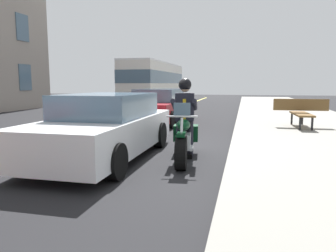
# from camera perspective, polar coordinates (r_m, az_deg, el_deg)

# --- Properties ---
(ground_plane) EXTENTS (80.00, 80.00, 0.00)m
(ground_plane) POSITION_cam_1_polar(r_m,az_deg,el_deg) (7.85, -3.98, -4.41)
(ground_plane) COLOR black
(lane_center_stripe) EXTENTS (60.00, 0.16, 0.01)m
(lane_center_stripe) POSITION_cam_1_polar(r_m,az_deg,el_deg) (8.65, -16.76, -3.57)
(lane_center_stripe) COLOR #E5DB4C
(lane_center_stripe) RESTS_ON ground_plane
(motorcycle_main) EXTENTS (2.22, 0.76, 1.26)m
(motorcycle_main) POSITION_cam_1_polar(r_m,az_deg,el_deg) (6.88, 2.89, -2.28)
(motorcycle_main) COLOR black
(motorcycle_main) RESTS_ON ground_plane
(rider_main) EXTENTS (0.67, 0.60, 1.74)m
(rider_main) POSITION_cam_1_polar(r_m,az_deg,el_deg) (6.99, 3.00, 2.71)
(rider_main) COLOR black
(rider_main) RESTS_ON ground_plane
(bus_far) EXTENTS (11.05, 2.70, 3.30)m
(bus_far) POSITION_cam_1_polar(r_m,az_deg,el_deg) (27.06, -2.37, 8.08)
(bus_far) COLOR white
(bus_far) RESTS_ON ground_plane
(car_silver) EXTENTS (4.60, 1.92, 1.40)m
(car_silver) POSITION_cam_1_polar(r_m,az_deg,el_deg) (13.29, -1.69, 3.52)
(car_silver) COLOR maroon
(car_silver) RESTS_ON ground_plane
(car_dark) EXTENTS (4.60, 1.92, 1.40)m
(car_dark) POSITION_cam_1_polar(r_m,az_deg,el_deg) (7.13, -11.01, -0.12)
(car_dark) COLOR white
(car_dark) RESTS_ON ground_plane
(bench_sidewalk) EXTENTS (1.82, 1.80, 0.95)m
(bench_sidewalk) POSITION_cam_1_polar(r_m,az_deg,el_deg) (11.84, 22.57, 2.55)
(bench_sidewalk) COLOR brown
(bench_sidewalk) RESTS_ON sidewalk_curb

